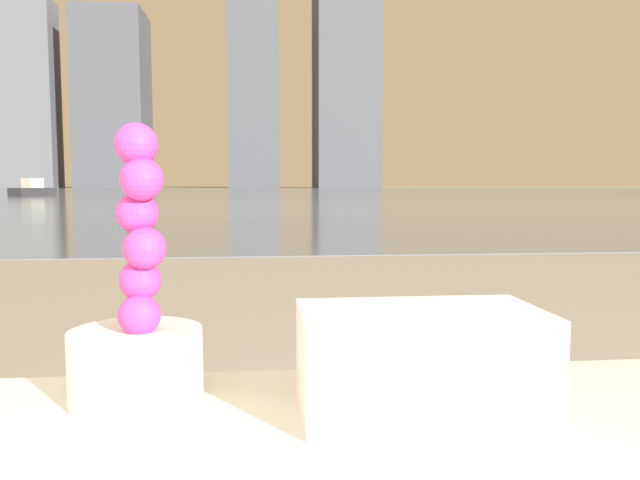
% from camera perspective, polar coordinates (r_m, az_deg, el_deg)
% --- Properties ---
extents(potted_orchid, '(0.16, 0.16, 0.34)m').
position_cam_1_polar(potted_orchid, '(0.79, -16.36, -7.94)').
color(potted_orchid, silver).
rests_on(potted_orchid, bathtub).
extents(towel_stack, '(0.28, 0.16, 0.12)m').
position_cam_1_polar(towel_stack, '(0.75, 9.14, -10.77)').
color(towel_stack, silver).
rests_on(towel_stack, bathtub).
extents(harbor_water, '(180.00, 110.00, 0.01)m').
position_cam_1_polar(harbor_water, '(61.87, -5.44, 4.42)').
color(harbor_water, slate).
rests_on(harbor_water, ground_plane).
extents(harbor_boat_1, '(2.19, 3.17, 1.13)m').
position_cam_1_polar(harbor_boat_1, '(43.24, -24.78, 4.18)').
color(harbor_boat_1, '#2D2D33').
rests_on(harbor_boat_1, harbor_water).
extents(skyline_tower_0, '(9.98, 6.72, 33.21)m').
position_cam_1_polar(skyline_tower_0, '(125.69, -25.21, 11.92)').
color(skyline_tower_0, slate).
rests_on(skyline_tower_0, ground_plane).
extents(skyline_tower_1, '(11.92, 12.51, 31.42)m').
position_cam_1_polar(skyline_tower_1, '(121.56, -18.39, 11.97)').
color(skyline_tower_1, '#4C515B').
rests_on(skyline_tower_1, ground_plane).
extents(skyline_tower_2, '(9.00, 12.07, 36.57)m').
position_cam_1_polar(skyline_tower_2, '(119.16, -6.13, 13.59)').
color(skyline_tower_2, '#4C515B').
rests_on(skyline_tower_2, ground_plane).
extents(skyline_tower_3, '(11.50, 13.79, 69.37)m').
position_cam_1_polar(skyline_tower_3, '(123.78, 2.38, 21.07)').
color(skyline_tower_3, '#4C515B').
rests_on(skyline_tower_3, ground_plane).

